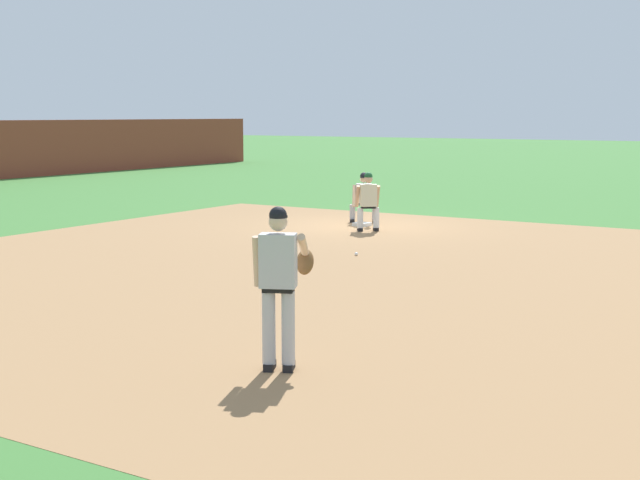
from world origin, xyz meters
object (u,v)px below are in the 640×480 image
at_px(first_base_bag, 362,224).
at_px(baseball, 356,254).
at_px(baserunner, 368,199).
at_px(first_baseman, 364,195).
at_px(pitcher, 280,278).

bearing_deg(first_base_bag, baseball, -152.09).
xyz_separation_m(baseball, baserunner, (3.52, 1.66, 0.76)).
distance_m(first_baseman, baserunner, 1.71).
relative_size(baseball, pitcher, 0.04).
height_order(baseball, baserunner, baserunner).
xyz_separation_m(first_base_bag, first_baseman, (0.64, 0.29, 0.69)).
relative_size(pitcher, first_baseman, 1.39).
bearing_deg(pitcher, baserunner, 24.22).
distance_m(baseball, baserunner, 3.96).
xyz_separation_m(pitcher, first_baseman, (12.55, 5.91, -0.33)).
distance_m(first_base_bag, pitcher, 13.21).
bearing_deg(baserunner, first_baseman, 32.30).
bearing_deg(first_baseman, first_base_bag, -155.80).
relative_size(pitcher, baserunner, 1.27).
xyz_separation_m(first_baseman, baserunner, (-1.45, -0.91, 0.06)).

